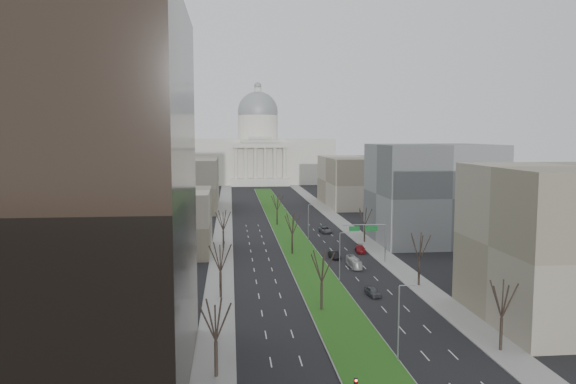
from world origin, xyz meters
TOP-DOWN VIEW (x-y plane):
  - ground at (0.00, 120.00)m, footprint 600.00×600.00m
  - median at (0.00, 118.99)m, footprint 8.00×222.03m
  - sidewalk_left at (-17.50, 95.00)m, footprint 5.00×330.00m
  - sidewalk_right at (17.50, 95.00)m, footprint 5.00×330.00m
  - capitol at (0.00, 269.59)m, footprint 80.00×46.00m
  - building_glass_tower at (-37.00, 18.00)m, footprint 34.00×30.00m
  - building_beige_left at (-33.00, 85.00)m, footprint 26.00×22.00m
  - building_grey_right at (34.00, 92.00)m, footprint 28.00×26.00m
  - building_far_left at (-35.00, 160.00)m, footprint 30.00×40.00m
  - building_far_right at (35.00, 165.00)m, footprint 30.00×40.00m
  - tree_left_near at (-17.20, 18.00)m, footprint 5.10×5.10m
  - tree_left_mid at (-17.20, 48.00)m, footprint 5.40×5.40m
  - tree_left_far at (-17.20, 88.00)m, footprint 5.28×5.28m
  - tree_right_near at (17.20, 22.00)m, footprint 5.16×5.16m
  - tree_right_mid at (17.20, 52.00)m, footprint 5.52×5.52m
  - tree_right_far at (17.20, 92.00)m, footprint 5.04×5.04m
  - tree_median_a at (-2.00, 40.00)m, footprint 5.40×5.40m
  - tree_median_b at (-2.00, 80.00)m, footprint 5.40×5.40m
  - tree_median_c at (-2.00, 120.00)m, footprint 5.40×5.40m
  - streetlamp_median_a at (3.76, 20.00)m, footprint 1.90×0.20m
  - streetlamp_median_b at (3.76, 55.00)m, footprint 1.90×0.20m
  - streetlamp_median_c at (3.76, 95.00)m, footprint 1.90×0.20m
  - mast_arm_signs at (13.49, 70.03)m, footprint 9.12×0.24m
  - car_grey_near at (7.58, 46.67)m, footprint 2.22×4.35m
  - car_black at (6.50, 74.95)m, footprint 2.19×4.81m
  - car_red at (13.50, 80.52)m, footprint 2.70×5.44m
  - car_grey_far at (9.98, 106.44)m, footprint 3.23×5.95m
  - box_van at (8.90, 66.62)m, footprint 1.79×7.12m

SIDE VIEW (x-z plane):
  - ground at x=0.00m, z-range 0.00..0.00m
  - sidewalk_left at x=-17.50m, z-range 0.00..0.15m
  - sidewalk_right at x=17.50m, z-range 0.00..0.15m
  - median at x=0.00m, z-range 0.00..0.20m
  - car_grey_near at x=7.58m, z-range 0.00..1.42m
  - car_red at x=13.50m, z-range 0.00..1.52m
  - car_black at x=6.50m, z-range 0.00..1.53m
  - car_grey_far at x=9.98m, z-range 0.00..1.58m
  - box_van at x=8.90m, z-range 0.00..1.98m
  - streetlamp_median_a at x=3.76m, z-range 0.23..9.39m
  - streetlamp_median_b at x=3.76m, z-range 0.23..9.39m
  - streetlamp_median_c at x=3.76m, z-range 0.23..9.39m
  - mast_arm_signs at x=13.49m, z-range 2.06..10.15m
  - tree_right_far at x=17.20m, z-range 1.99..11.07m
  - tree_left_near at x=-17.20m, z-range 2.02..11.20m
  - tree_right_near at x=17.20m, z-range 2.04..11.33m
  - tree_left_far at x=-17.20m, z-range 2.09..11.59m
  - tree_left_mid at x=-17.20m, z-range 2.14..11.86m
  - tree_median_a at x=-2.00m, z-range 2.14..11.86m
  - tree_median_b at x=-2.00m, z-range 2.14..11.86m
  - tree_median_c at x=-2.00m, z-range 2.14..11.86m
  - building_beige_left at x=-33.00m, z-range 0.00..14.00m
  - tree_right_mid at x=17.20m, z-range 2.19..12.12m
  - building_far_left at x=-35.00m, z-range 0.00..18.00m
  - building_far_right at x=35.00m, z-range 0.00..18.00m
  - building_grey_right at x=34.00m, z-range 0.00..24.00m
  - capitol at x=0.00m, z-range -11.19..43.81m
  - building_glass_tower at x=-37.00m, z-range 0.00..40.00m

